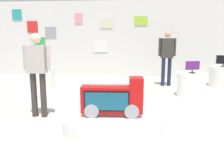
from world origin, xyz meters
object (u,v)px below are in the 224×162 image
object	(u,v)px
display_pedestal_left_rear	(191,85)
shopper_browsing_near_truck	(167,54)
tv_on_left_rear	(193,66)
tv_on_right_rear	(224,60)
novelty_firetruck_tv	(113,100)
shopper_browsing_rear	(37,69)
main_display_pedestal	(112,122)
display_pedestal_center_rear	(42,78)
display_pedestal_right_rear	(222,77)
tv_on_center_rear	(41,61)

from	to	relation	value
display_pedestal_left_rear	shopper_browsing_near_truck	distance (m)	1.61
display_pedestal_left_rear	tv_on_left_rear	world-z (taller)	tv_on_left_rear
tv_on_right_rear	tv_on_left_rear	bearing A→B (deg)	-131.73
novelty_firetruck_tv	shopper_browsing_rear	distance (m)	1.71
tv_on_left_rear	display_pedestal_left_rear	bearing A→B (deg)	74.25
main_display_pedestal	tv_on_right_rear	bearing A→B (deg)	50.83
main_display_pedestal	display_pedestal_left_rear	bearing A→B (deg)	52.42
novelty_firetruck_tv	main_display_pedestal	bearing A→B (deg)	165.28
shopper_browsing_near_truck	tv_on_left_rear	bearing A→B (deg)	-68.83
novelty_firetruck_tv	display_pedestal_left_rear	world-z (taller)	novelty_firetruck_tv
shopper_browsing_near_truck	shopper_browsing_rear	bearing A→B (deg)	-131.29
display_pedestal_left_rear	tv_on_right_rear	world-z (taller)	tv_on_right_rear
shopper_browsing_near_truck	display_pedestal_center_rear	bearing A→B (deg)	-169.04
display_pedestal_right_rear	shopper_browsing_rear	distance (m)	5.88
tv_on_left_rear	display_pedestal_center_rear	bearing A→B (deg)	172.35
display_pedestal_right_rear	tv_on_right_rear	distance (m)	0.52
shopper_browsing_near_truck	tv_on_right_rear	bearing A→B (deg)	2.34
novelty_firetruck_tv	shopper_browsing_rear	bearing A→B (deg)	162.76
display_pedestal_center_rear	tv_on_center_rear	world-z (taller)	tv_on_center_rear
display_pedestal_center_rear	shopper_browsing_near_truck	xyz separation A→B (m)	(3.90, 0.76, 0.72)
tv_on_center_rear	display_pedestal_left_rear	bearing A→B (deg)	-7.54
display_pedestal_center_rear	shopper_browsing_near_truck	world-z (taller)	shopper_browsing_near_truck
display_pedestal_left_rear	tv_on_right_rear	size ratio (longest dim) A/B	1.70
display_pedestal_left_rear	display_pedestal_right_rear	size ratio (longest dim) A/B	0.93
display_pedestal_right_rear	tv_on_right_rear	size ratio (longest dim) A/B	1.82
tv_on_left_rear	display_pedestal_right_rear	xyz separation A→B (m)	(1.27, 1.43, -0.51)
display_pedestal_right_rear	shopper_browsing_rear	size ratio (longest dim) A/B	0.48
novelty_firetruck_tv	display_pedestal_left_rear	xyz separation A→B (m)	(1.89, 2.49, -0.20)
main_display_pedestal	novelty_firetruck_tv	distance (m)	0.41
main_display_pedestal	shopper_browsing_near_truck	bearing A→B (deg)	70.10
display_pedestal_center_rear	display_pedestal_right_rear	size ratio (longest dim) A/B	0.96
tv_on_left_rear	novelty_firetruck_tv	bearing A→B (deg)	-127.26
main_display_pedestal	shopper_browsing_rear	bearing A→B (deg)	162.73
main_display_pedestal	shopper_browsing_rear	size ratio (longest dim) A/B	1.06
main_display_pedestal	display_pedestal_left_rear	world-z (taller)	display_pedestal_left_rear
main_display_pedestal	display_pedestal_center_rear	bearing A→B (deg)	129.33
display_pedestal_center_rear	tv_on_right_rear	bearing A→B (deg)	8.28
novelty_firetruck_tv	display_pedestal_left_rear	size ratio (longest dim) A/B	1.45
tv_on_left_rear	tv_on_center_rear	world-z (taller)	tv_on_center_rear
tv_on_right_rear	display_pedestal_center_rear	bearing A→B (deg)	-171.72
novelty_firetruck_tv	shopper_browsing_near_truck	distance (m)	4.10
display_pedestal_left_rear	tv_on_right_rear	bearing A→B (deg)	48.21
tv_on_center_rear	shopper_browsing_rear	xyz separation A→B (m)	(0.96, -2.58, 0.16)
novelty_firetruck_tv	display_pedestal_right_rear	distance (m)	5.03
tv_on_left_rear	display_pedestal_right_rear	distance (m)	1.98
tv_on_left_rear	shopper_browsing_rear	xyz separation A→B (m)	(-3.46, -1.99, 0.17)
tv_on_center_rear	shopper_browsing_rear	bearing A→B (deg)	-69.53
main_display_pedestal	display_pedestal_right_rear	distance (m)	5.04
display_pedestal_left_rear	display_pedestal_center_rear	bearing A→B (deg)	172.41
tv_on_center_rear	display_pedestal_right_rear	bearing A→B (deg)	8.37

